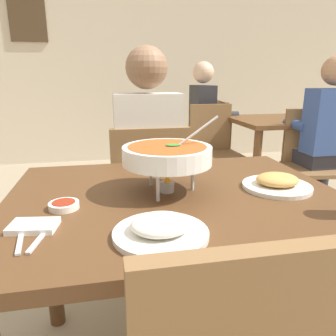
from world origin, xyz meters
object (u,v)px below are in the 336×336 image
object	(u,v)px
patron_bg_left	(205,116)
appetizer_plate	(277,183)
sauce_dish	(64,205)
diner_main	(147,152)
chair_bg_right	(214,146)
dining_table_far	(284,133)
patron_bg_middle	(325,130)
chair_diner_main	(149,193)
chair_bg_left	(212,137)
dining_table_main	(176,227)
chair_bg_middle	(312,157)
rice_plate	(161,229)
curry_bowl	(167,155)

from	to	relation	value
patron_bg_left	appetizer_plate	bearing A→B (deg)	-101.52
sauce_dish	patron_bg_left	bearing A→B (deg)	63.29
diner_main	sauce_dish	size ratio (longest dim) A/B	14.56
sauce_dish	appetizer_plate	bearing A→B (deg)	3.43
diner_main	sauce_dish	distance (m)	0.89
appetizer_plate	chair_bg_right	distance (m)	1.99
dining_table_far	chair_bg_right	size ratio (longest dim) A/B	1.11
appetizer_plate	patron_bg_middle	distance (m)	1.68
chair_diner_main	chair_bg_left	distance (m)	1.90
dining_table_main	sauce_dish	size ratio (longest dim) A/B	12.49
chair_bg_middle	patron_bg_left	size ratio (longest dim) A/B	0.69
diner_main	chair_bg_middle	xyz separation A→B (m)	(1.45, 0.54, -0.24)
chair_bg_right	chair_bg_middle	bearing A→B (deg)	-42.90
rice_plate	chair_bg_left	world-z (taller)	chair_bg_left
chair_diner_main	chair_bg_left	world-z (taller)	same
dining_table_far	chair_bg_left	distance (m)	0.80
chair_diner_main	patron_bg_middle	distance (m)	1.59
appetizer_plate	chair_bg_left	size ratio (longest dim) A/B	0.27
sauce_dish	patron_bg_left	xyz separation A→B (m)	(1.20, 2.38, -0.04)
dining_table_far	patron_bg_middle	size ratio (longest dim) A/B	0.76
curry_bowl	dining_table_far	distance (m)	2.34
curry_bowl	chair_bg_right	size ratio (longest dim) A/B	0.37
chair_diner_main	chair_bg_middle	size ratio (longest dim) A/B	1.00
dining_table_main	diner_main	world-z (taller)	diner_main
chair_bg_left	chair_bg_right	xyz separation A→B (m)	(-0.14, -0.47, 0.00)
rice_plate	diner_main	bearing A→B (deg)	84.35
chair_bg_left	patron_bg_left	xyz separation A→B (m)	(-0.10, -0.05, 0.24)
diner_main	chair_bg_left	world-z (taller)	diner_main
chair_bg_left	chair_bg_right	world-z (taller)	same
patron_bg_left	patron_bg_middle	size ratio (longest dim) A/B	1.00
curry_bowl	chair_bg_right	world-z (taller)	curry_bowl
chair_diner_main	dining_table_far	size ratio (longest dim) A/B	0.90
curry_bowl	sauce_dish	xyz separation A→B (m)	(-0.33, -0.09, -0.12)
sauce_dish	dining_table_far	world-z (taller)	sauce_dish
chair_diner_main	sauce_dish	xyz separation A→B (m)	(-0.36, -0.79, 0.27)
dining_table_far	chair_bg_right	distance (m)	0.70
diner_main	curry_bowl	bearing A→B (deg)	-92.06
dining_table_main	patron_bg_middle	xyz separation A→B (m)	(1.49, 1.24, 0.10)
dining_table_far	patron_bg_middle	distance (m)	0.57
chair_bg_left	patron_bg_left	distance (m)	0.26
patron_bg_middle	chair_bg_right	bearing A→B (deg)	136.04
dining_table_far	sauce_dish	bearing A→B (deg)	-134.64
chair_bg_middle	patron_bg_left	distance (m)	1.21
chair_bg_left	rice_plate	bearing A→B (deg)	-111.35
dining_table_far	patron_bg_left	size ratio (longest dim) A/B	0.76
chair_bg_middle	patron_bg_middle	world-z (taller)	patron_bg_middle
rice_plate	appetizer_plate	world-z (taller)	same
curry_bowl	chair_bg_right	xyz separation A→B (m)	(0.82, 1.88, -0.39)
chair_diner_main	chair_bg_right	xyz separation A→B (m)	(0.80, 1.18, 0.00)
dining_table_main	rice_plate	xyz separation A→B (m)	(-0.10, -0.28, 0.14)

